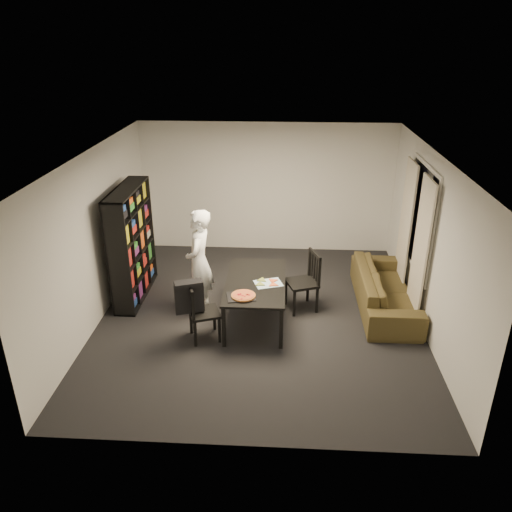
# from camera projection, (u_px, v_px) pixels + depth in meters

# --- Properties ---
(room) EXTENTS (5.01, 5.51, 2.61)m
(room) POSITION_uv_depth(u_px,v_px,m) (260.00, 241.00, 7.44)
(room) COLOR black
(room) RESTS_ON ground
(window_pane) EXTENTS (0.02, 1.40, 1.60)m
(window_pane) POSITION_uv_depth(u_px,v_px,m) (421.00, 218.00, 7.78)
(window_pane) COLOR black
(window_pane) RESTS_ON room
(window_frame) EXTENTS (0.03, 1.52, 1.72)m
(window_frame) POSITION_uv_depth(u_px,v_px,m) (420.00, 218.00, 7.78)
(window_frame) COLOR white
(window_frame) RESTS_ON room
(curtain_left) EXTENTS (0.03, 0.70, 2.25)m
(curtain_left) POSITION_uv_depth(u_px,v_px,m) (420.00, 252.00, 7.45)
(curtain_left) COLOR beige
(curtain_left) RESTS_ON room
(curtain_right) EXTENTS (0.03, 0.70, 2.25)m
(curtain_right) POSITION_uv_depth(u_px,v_px,m) (405.00, 227.00, 8.40)
(curtain_right) COLOR beige
(curtain_right) RESTS_ON room
(bookshelf) EXTENTS (0.35, 1.50, 1.90)m
(bookshelf) POSITION_uv_depth(u_px,v_px,m) (132.00, 244.00, 8.25)
(bookshelf) COLOR black
(bookshelf) RESTS_ON room
(dining_table) EXTENTS (0.91, 1.63, 0.68)m
(dining_table) POSITION_uv_depth(u_px,v_px,m) (256.00, 284.00, 7.64)
(dining_table) COLOR black
(dining_table) RESTS_ON room
(chair_left) EXTENTS (0.53, 0.53, 0.89)m
(chair_left) POSITION_uv_depth(u_px,v_px,m) (198.00, 308.00, 7.19)
(chair_left) COLOR black
(chair_left) RESTS_ON room
(chair_right) EXTENTS (0.58, 0.58, 0.98)m
(chair_right) POSITION_uv_depth(u_px,v_px,m) (307.00, 277.00, 8.00)
(chair_right) COLOR black
(chair_right) RESTS_ON room
(draped_jacket) EXTENTS (0.43, 0.30, 0.49)m
(draped_jacket) POSITION_uv_depth(u_px,v_px,m) (189.00, 296.00, 7.07)
(draped_jacket) COLOR black
(draped_jacket) RESTS_ON chair_left
(person) EXTENTS (0.45, 0.65, 1.72)m
(person) POSITION_uv_depth(u_px,v_px,m) (199.00, 262.00, 7.80)
(person) COLOR white
(person) RESTS_ON room
(baking_tray) EXTENTS (0.46, 0.40, 0.01)m
(baking_tray) POSITION_uv_depth(u_px,v_px,m) (241.00, 296.00, 7.16)
(baking_tray) COLOR black
(baking_tray) RESTS_ON dining_table
(pepperoni_pizza) EXTENTS (0.35, 0.35, 0.03)m
(pepperoni_pizza) POSITION_uv_depth(u_px,v_px,m) (243.00, 295.00, 7.14)
(pepperoni_pizza) COLOR #A4612F
(pepperoni_pizza) RESTS_ON dining_table
(kitchen_towel) EXTENTS (0.48, 0.41, 0.01)m
(kitchen_towel) POSITION_uv_depth(u_px,v_px,m) (268.00, 283.00, 7.53)
(kitchen_towel) COLOR silver
(kitchen_towel) RESTS_ON dining_table
(pizza_slices) EXTENTS (0.42, 0.37, 0.01)m
(pizza_slices) POSITION_uv_depth(u_px,v_px,m) (267.00, 282.00, 7.54)
(pizza_slices) COLOR #BA8B3A
(pizza_slices) RESTS_ON dining_table
(sofa) EXTENTS (0.85, 2.18, 0.64)m
(sofa) POSITION_uv_depth(u_px,v_px,m) (385.00, 290.00, 8.12)
(sofa) COLOR #3D3918
(sofa) RESTS_ON room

